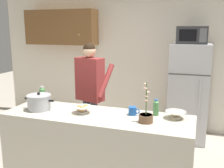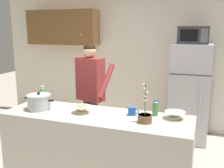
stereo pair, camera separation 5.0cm
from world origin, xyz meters
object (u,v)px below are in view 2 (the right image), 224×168
Objects in this scene: person_near_pot at (91,85)px; empty_bowl at (175,115)px; cooking_pot at (39,102)px; bottle_mid_counter at (43,94)px; coffee_mug at (132,111)px; bottle_near_edge at (155,108)px; microwave at (193,35)px; bread_bowl at (82,109)px; refrigerator at (190,93)px; potted_orchid at (145,116)px.

person_near_pot is 1.53m from empty_bowl.
bottle_mid_counter is (-0.15, 0.30, 0.01)m from cooking_pot.
coffee_mug is at bearing -175.52° from empty_bowl.
bottle_mid_counter is at bearing 177.95° from bottle_near_edge.
microwave is at bearing 87.85° from empty_bowl.
cooking_pot is at bearing -171.25° from coffee_mug.
empty_bowl is at bearing 4.48° from coffee_mug.
coffee_mug is at bearing 12.10° from bread_bowl.
bottle_mid_counter is at bearing -122.57° from person_near_pot.
microwave is 1.85m from empty_bowl.
microwave is at bearing 58.65° from bread_bowl.
coffee_mug is (-0.54, -1.72, 0.14)m from refrigerator.
cooking_pot is 3.05× the size of coffee_mug.
microwave reaches higher than person_near_pot.
bread_bowl is at bearing -171.32° from empty_bowl.
person_near_pot is (-1.40, -0.95, 0.23)m from refrigerator.
empty_bowl is at bearing 38.36° from potted_orchid.
refrigerator is at bearing 80.19° from bottle_near_edge.
refrigerator is 7.52× the size of bread_bowl.
coffee_mug is 0.31× the size of potted_orchid.
microwave is 0.29× the size of person_near_pot.
coffee_mug reaches higher than empty_bowl.
bottle_mid_counter is (-1.81, -1.57, -0.76)m from microwave.
cooking_pot reaches higher than bread_bowl.
person_near_pot is 4.21× the size of cooking_pot.
potted_orchid is at bearing -103.40° from bottle_near_edge.
bread_bowl reaches higher than coffee_mug.
refrigerator reaches higher than empty_bowl.
potted_orchid is (0.76, -0.07, 0.02)m from bread_bowl.
refrigerator is at bearing 48.70° from cooking_pot.
bread_bowl is at bearing -121.05° from refrigerator.
refrigerator is 1.69m from empty_bowl.
refrigerator reaches higher than coffee_mug.
refrigerator is 8.61× the size of bottle_near_edge.
microwave is at bearing 48.37° from cooking_pot.
microwave is (0.00, -0.02, 0.96)m from refrigerator.
coffee_mug is at bearing -5.57° from bottle_mid_counter.
coffee_mug is 0.27m from bottle_near_edge.
cooking_pot reaches higher than bottle_mid_counter.
bread_bowl is (0.29, -0.89, -0.08)m from person_near_pot.
person_near_pot is at bearing 57.43° from bottle_mid_counter.
coffee_mug is 0.27m from potted_orchid.
refrigerator is 0.98× the size of person_near_pot.
cooking_pot reaches higher than empty_bowl.
bottle_mid_counter reaches higher than empty_bowl.
bread_bowl is 0.51× the size of potted_orchid.
refrigerator is 3.86× the size of potted_orchid.
refrigerator is 1.95m from potted_orchid.
coffee_mug is at bearing -164.45° from bottle_near_edge.
potted_orchid is (-0.35, -1.91, 0.16)m from refrigerator.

